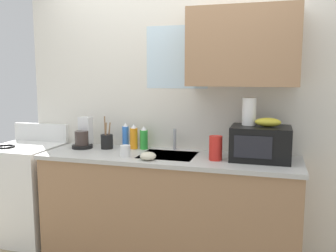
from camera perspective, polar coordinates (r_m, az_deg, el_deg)
name	(u,v)px	position (r m, az deg, el deg)	size (l,w,h in m)	color
kitchen_wall_assembly	(190,99)	(3.27, 3.38, 4.23)	(2.93, 0.42, 2.50)	silver
counter_unit	(168,206)	(3.19, 0.00, -12.36)	(2.16, 0.63, 0.90)	#9E7551
sink_faucet	(175,139)	(3.28, 1.06, -2.11)	(0.03, 0.03, 0.19)	#B2B5BA
stove_range	(26,191)	(3.83, -21.26, -9.45)	(0.60, 0.60, 1.08)	white
microwave	(260,143)	(2.97, 14.24, -2.64)	(0.46, 0.35, 0.27)	black
banana_bunch	(268,122)	(2.95, 15.34, 0.58)	(0.20, 0.11, 0.07)	gold
paper_towel_roll	(249,111)	(2.99, 12.54, 2.23)	(0.11, 0.11, 0.22)	white
coffee_maker	(84,136)	(3.47, -13.04, -1.58)	(0.19, 0.21, 0.28)	black
dish_soap_bottle_green	(144,138)	(3.32, -3.80, -1.96)	(0.07, 0.07, 0.21)	green
dish_soap_bottle_orange	(134,137)	(3.34, -5.37, -1.77)	(0.07, 0.07, 0.22)	orange
dish_soap_bottle_blue	(125,136)	(3.39, -6.66, -1.56)	(0.06, 0.06, 0.23)	blue
cereal_canister	(216,148)	(2.91, 7.45, -3.44)	(0.10, 0.10, 0.19)	red
mug_white	(125,151)	(3.04, -6.69, -3.90)	(0.08, 0.08, 0.10)	white
utensil_crock	(107,141)	(3.38, -9.52, -2.33)	(0.11, 0.11, 0.30)	black
small_bowl	(148,156)	(2.91, -3.13, -4.70)	(0.13, 0.13, 0.07)	beige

